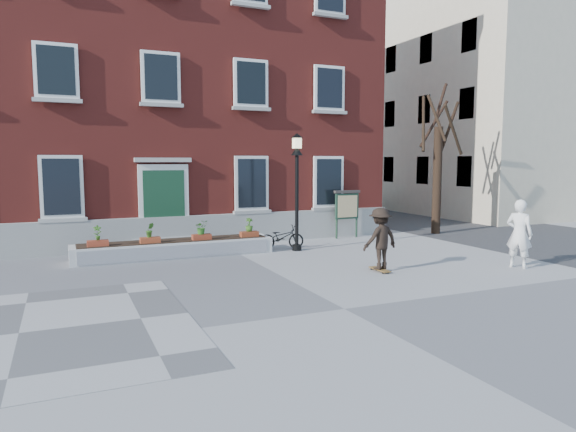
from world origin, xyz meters
name	(u,v)px	position (x,y,z in m)	size (l,w,h in m)	color
ground	(344,309)	(0.00, 0.00, 0.00)	(100.00, 100.00, 0.00)	gray
checker_patch	(19,333)	(-6.00, 1.00, 0.01)	(6.00, 6.00, 0.01)	#545456
bicycle	(282,237)	(1.63, 7.12, 0.41)	(0.54, 1.55, 0.81)	black
parked_car	(357,199)	(10.57, 16.82, 0.78)	(1.64, 4.71, 1.55)	#B5B8BA
bystander	(519,234)	(6.55, 1.56, 0.97)	(0.71, 0.47, 1.95)	white
brick_building	(139,83)	(-2.00, 13.98, 6.30)	(18.40, 10.85, 12.60)	maroon
planter_assembly	(176,247)	(-1.99, 7.18, 0.31)	(6.20, 1.12, 1.15)	silver
bare_tree	(438,166)	(9.01, 8.01, 2.79)	(1.83, 1.83, 6.16)	black
side_street	(429,102)	(17.99, 19.78, 7.02)	(15.20, 36.00, 14.50)	#3C3C3F
lamp_post	(297,175)	(1.99, 6.65, 2.54)	(0.40, 0.40, 3.93)	black
notice_board	(347,206)	(4.99, 8.45, 1.26)	(1.10, 0.16, 1.87)	#193320
skateboarder	(380,239)	(2.68, 2.72, 0.91)	(1.15, 0.78, 1.76)	brown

